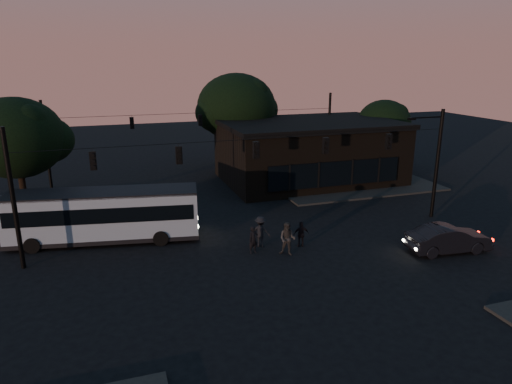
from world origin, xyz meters
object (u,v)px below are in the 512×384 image
object	(u,v)px
bus	(104,213)
car	(448,239)
pedestrian_c	(301,234)
building	(309,151)
pedestrian_a	(253,240)
pedestrian_d	(261,231)
pedestrian_b	(287,239)

from	to	relation	value
bus	car	bearing A→B (deg)	-13.33
car	pedestrian_c	size ratio (longest dim) A/B	3.02
building	pedestrian_a	size ratio (longest dim) A/B	9.65
bus	pedestrian_a	size ratio (longest dim) A/B	7.17
pedestrian_c	bus	bearing A→B (deg)	-15.60
building	pedestrian_a	bearing A→B (deg)	-125.15
pedestrian_d	car	bearing A→B (deg)	-174.54
pedestrian_a	pedestrian_c	xyz separation A→B (m)	(2.95, -0.03, -0.01)
pedestrian_c	pedestrian_b	bearing A→B (deg)	41.37
pedestrian_b	car	bearing A→B (deg)	20.27
building	pedestrian_b	xyz separation A→B (m)	(-8.08, -14.80, -1.75)
car	pedestrian_d	xyz separation A→B (m)	(-9.93, 4.15, 0.13)
car	pedestrian_b	xyz separation A→B (m)	(-8.90, 2.50, 0.17)
pedestrian_a	pedestrian_c	distance (m)	2.95
bus	car	world-z (taller)	bus
pedestrian_a	bus	bearing A→B (deg)	135.54
building	bus	size ratio (longest dim) A/B	1.35
building	pedestrian_c	bearing A→B (deg)	-116.17
pedestrian_b	pedestrian_c	bearing A→B (deg)	70.24
car	pedestrian_a	bearing A→B (deg)	78.63
building	pedestrian_a	xyz separation A→B (m)	(-9.82, -13.94, -1.91)
building	bus	world-z (taller)	building
bus	pedestrian_c	bearing A→B (deg)	-13.04
building	pedestrian_c	xyz separation A→B (m)	(-6.87, -13.97, -1.92)
building	car	distance (m)	17.43
pedestrian_c	building	bearing A→B (deg)	-109.07
pedestrian_c	pedestrian_a	bearing A→B (deg)	6.51
bus	pedestrian_c	xyz separation A→B (m)	(10.89, -4.56, -0.98)
car	pedestrian_d	world-z (taller)	pedestrian_d
pedestrian_b	pedestrian_d	xyz separation A→B (m)	(-1.03, 1.65, -0.04)
bus	pedestrian_c	size ratio (longest dim) A/B	7.27
pedestrian_b	pedestrian_c	xyz separation A→B (m)	(1.21, 0.83, -0.17)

